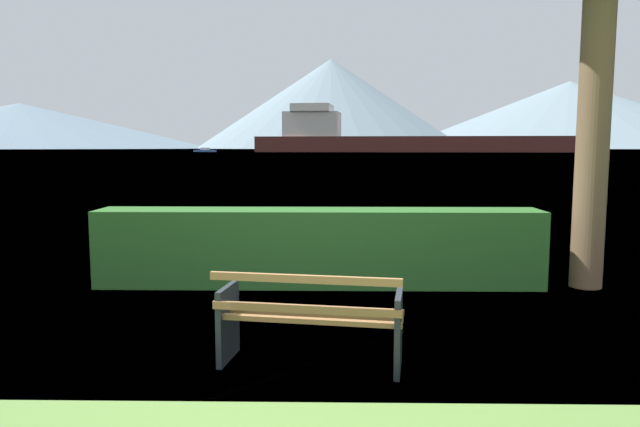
% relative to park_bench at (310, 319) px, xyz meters
% --- Properties ---
extents(ground_plane, '(1400.00, 1400.00, 0.00)m').
position_rel_park_bench_xyz_m(ground_plane, '(0.01, 0.06, -0.42)').
color(ground_plane, '#567A38').
extents(water_surface, '(620.00, 620.00, 0.00)m').
position_rel_park_bench_xyz_m(water_surface, '(0.01, 309.27, -0.42)').
color(water_surface, slate).
rests_on(water_surface, ground_plane).
extents(park_bench, '(1.66, 0.81, 0.87)m').
position_rel_park_bench_xyz_m(park_bench, '(0.00, 0.00, 0.00)').
color(park_bench, olive).
rests_on(park_bench, ground_plane).
extents(hedge_row, '(6.07, 0.72, 1.05)m').
position_rel_park_bench_xyz_m(hedge_row, '(0.01, 3.05, 0.10)').
color(hedge_row, '#285B23').
rests_on(hedge_row, ground_plane).
extents(cargo_ship_large, '(106.28, 27.34, 16.44)m').
position_rel_park_bench_xyz_m(cargo_ship_large, '(18.99, 199.11, 4.17)').
color(cargo_ship_large, '#471E19').
rests_on(cargo_ship_large, water_surface).
extents(sailboat_mid, '(7.93, 3.85, 1.49)m').
position_rel_park_bench_xyz_m(sailboat_mid, '(-44.26, 202.08, 0.10)').
color(sailboat_mid, '#335693').
rests_on(sailboat_mid, water_surface).
extents(distant_hills, '(889.18, 395.13, 85.13)m').
position_rel_park_bench_xyz_m(distant_hills, '(14.34, 576.45, 32.27)').
color(distant_hills, slate).
rests_on(distant_hills, ground_plane).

